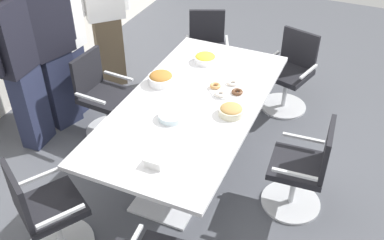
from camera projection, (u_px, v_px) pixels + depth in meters
name	position (u px, v px, depth m)	size (l,w,h in m)	color
ground_plane	(192.00, 164.00, 4.54)	(10.00, 10.00, 0.01)	#4C4F56
conference_table	(192.00, 114.00, 4.17)	(2.40, 1.20, 0.75)	silver
office_chair_1	(303.00, 172.00, 3.85)	(0.58, 0.58, 0.91)	silver
office_chair_2	(289.00, 76.00, 5.14)	(0.67, 0.67, 0.91)	silver
office_chair_3	(207.00, 53.00, 5.58)	(0.71, 0.71, 0.91)	silver
office_chair_4	(103.00, 99.00, 4.75)	(0.57, 0.57, 0.91)	silver
office_chair_5	(46.00, 214.00, 3.47)	(0.74, 0.74, 0.91)	silver
person_standing_0	(19.00, 60.00, 4.25)	(0.61, 0.25, 1.87)	#232842
person_standing_1	(51.00, 46.00, 4.54)	(0.61, 0.34, 1.83)	#232842
person_standing_2	(65.00, 43.00, 4.76)	(0.61, 0.25, 1.71)	#232842
person_standing_3	(105.00, 10.00, 5.20)	(0.49, 0.48, 1.87)	brown
snack_bowl_pretzels	(161.00, 78.00, 4.33)	(0.25, 0.25, 0.12)	white
snack_bowl_cookies	(231.00, 110.00, 3.91)	(0.22, 0.22, 0.09)	beige
snack_bowl_chips_yellow	(205.00, 58.00, 4.68)	(0.24, 0.24, 0.09)	white
donut_platter	(226.00, 89.00, 4.24)	(0.33, 0.34, 0.04)	white
plate_stack	(171.00, 116.00, 3.87)	(0.23, 0.23, 0.05)	white
napkin_pile	(156.00, 161.00, 3.40)	(0.14, 0.14, 0.07)	white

